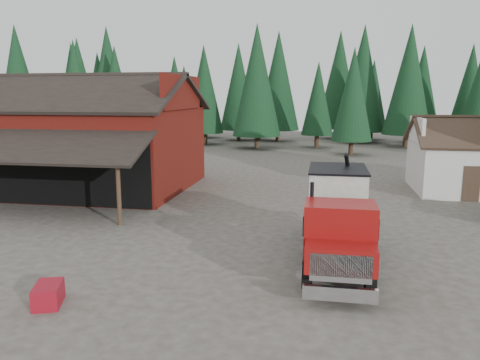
# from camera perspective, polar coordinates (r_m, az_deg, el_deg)

# --- Properties ---
(ground) EXTENTS (120.00, 120.00, 0.00)m
(ground) POSITION_cam_1_polar(r_m,az_deg,el_deg) (18.48, -1.06, -8.08)
(ground) COLOR #474138
(ground) RESTS_ON ground
(red_barn) EXTENTS (12.80, 13.63, 7.18)m
(red_barn) POSITION_cam_1_polar(r_m,az_deg,el_deg) (30.88, -17.73, 3.99)
(red_barn) COLOR #601310
(red_barn) RESTS_ON ground
(conifer_backdrop) EXTENTS (76.00, 16.00, 16.00)m
(conifer_backdrop) POSITION_cam_1_polar(r_m,az_deg,el_deg) (59.58, 6.97, 4.63)
(conifer_backdrop) COLOR black
(conifer_backdrop) RESTS_ON ground
(near_pine_a) EXTENTS (4.40, 4.40, 11.40)m
(near_pine_a) POSITION_cam_1_polar(r_m,az_deg,el_deg) (51.88, -19.40, 10.36)
(near_pine_a) COLOR #382619
(near_pine_a) RESTS_ON ground
(near_pine_b) EXTENTS (3.96, 3.96, 10.40)m
(near_pine_b) POSITION_cam_1_polar(r_m,az_deg,el_deg) (47.26, 13.62, 10.10)
(near_pine_b) COLOR #382619
(near_pine_b) RESTS_ON ground
(near_pine_d) EXTENTS (5.28, 5.28, 13.40)m
(near_pine_d) POSITION_cam_1_polar(r_m,az_deg,el_deg) (51.76, 2.07, 12.04)
(near_pine_d) COLOR #382619
(near_pine_d) RESTS_ON ground
(feed_truck) EXTENTS (2.41, 8.08, 3.65)m
(feed_truck) POSITION_cam_1_polar(r_m,az_deg,el_deg) (16.84, 11.84, -4.09)
(feed_truck) COLOR black
(feed_truck) RESTS_ON ground
(equip_box) EXTENTS (1.03, 1.27, 0.60)m
(equip_box) POSITION_cam_1_polar(r_m,az_deg,el_deg) (14.58, -22.34, -12.79)
(equip_box) COLOR maroon
(equip_box) RESTS_ON ground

